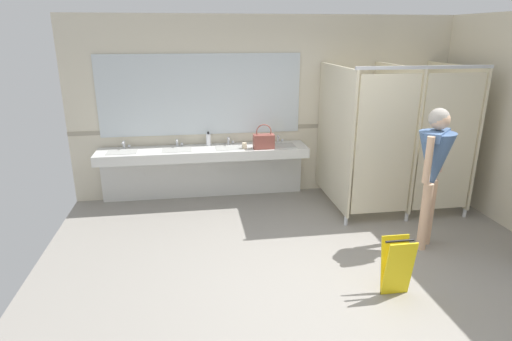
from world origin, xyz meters
name	(u,v)px	position (x,y,z in m)	size (l,w,h in m)	color
ground_plane	(320,280)	(0.00, 0.00, -0.05)	(6.10, 5.72, 0.10)	gray
wall_back	(274,107)	(0.00, 2.62, 1.35)	(6.10, 0.12, 2.70)	beige
wall_back_tile_band	(275,127)	(0.00, 2.56, 1.05)	(6.10, 0.01, 0.06)	#9E937F
vanity_counter	(204,161)	(-1.11, 2.36, 0.61)	(3.06, 0.53, 0.95)	silver
mirror_panel	(201,95)	(-1.11, 2.55, 1.57)	(2.96, 0.02, 1.18)	silver
bathroom_stalls	(398,136)	(1.56, 1.64, 1.08)	(1.78, 1.45, 2.06)	beige
person_standing	(434,162)	(1.42, 0.47, 1.05)	(0.57, 0.57, 1.66)	#DBAD89
handbag	(264,141)	(-0.24, 2.14, 0.95)	(0.30, 0.15, 0.36)	#934C42
soap_dispenser	(208,139)	(-1.03, 2.44, 0.92)	(0.07, 0.07, 0.21)	white
paper_cup	(244,146)	(-0.53, 2.16, 0.88)	(0.07, 0.07, 0.09)	beige
wet_floor_sign	(397,266)	(0.62, -0.40, 0.30)	(0.28, 0.19, 0.59)	yellow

